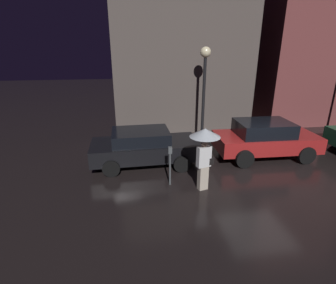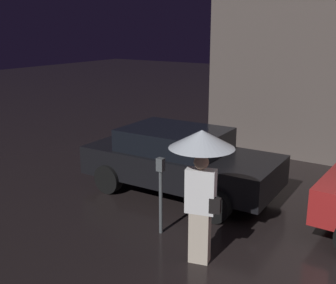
# 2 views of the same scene
# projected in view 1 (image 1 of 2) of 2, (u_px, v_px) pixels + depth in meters

# --- Properties ---
(ground_plane) EXTENTS (60.00, 60.00, 0.00)m
(ground_plane) POSITION_uv_depth(u_px,v_px,m) (262.00, 174.00, 9.38)
(ground_plane) COLOR black
(building_facade_left) EXTENTS (7.15, 3.00, 6.96)m
(building_facade_left) POSITION_uv_depth(u_px,v_px,m) (181.00, 62.00, 13.98)
(building_facade_left) COLOR #564C47
(building_facade_left) RESTS_ON ground
(building_facade_right) EXTENTS (6.01, 3.00, 10.60)m
(building_facade_right) POSITION_uv_depth(u_px,v_px,m) (320.00, 27.00, 14.39)
(building_facade_right) COLOR brown
(building_facade_right) RESTS_ON ground
(parked_car_black) EXTENTS (4.09, 1.97, 1.35)m
(parked_car_black) POSITION_uv_depth(u_px,v_px,m) (144.00, 146.00, 9.95)
(parked_car_black) COLOR black
(parked_car_black) RESTS_ON ground
(parked_car_red) EXTENTS (4.10, 2.01, 1.50)m
(parked_car_red) POSITION_uv_depth(u_px,v_px,m) (265.00, 138.00, 10.60)
(parked_car_red) COLOR maroon
(parked_car_red) RESTS_ON ground
(pedestrian_with_umbrella) EXTENTS (0.93, 0.93, 2.02)m
(pedestrian_with_umbrella) POSITION_uv_depth(u_px,v_px,m) (205.00, 144.00, 7.87)
(pedestrian_with_umbrella) COLOR beige
(pedestrian_with_umbrella) RESTS_ON ground
(parking_meter) EXTENTS (0.12, 0.10, 1.33)m
(parking_meter) POSITION_uv_depth(u_px,v_px,m) (170.00, 162.00, 8.38)
(parking_meter) COLOR #4C5154
(parking_meter) RESTS_ON ground
(street_lamp_near) EXTENTS (0.47, 0.47, 4.29)m
(street_lamp_near) POSITION_uv_depth(u_px,v_px,m) (205.00, 73.00, 11.70)
(street_lamp_near) COLOR black
(street_lamp_near) RESTS_ON ground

